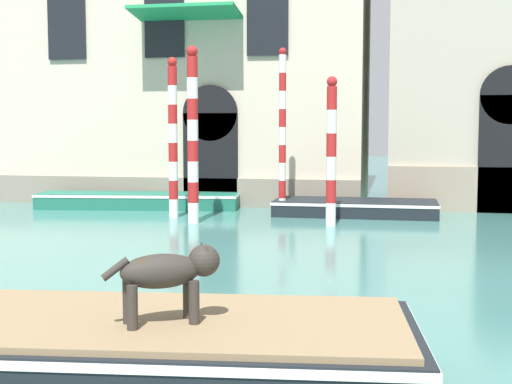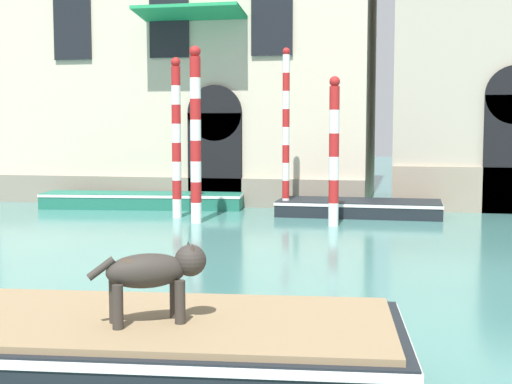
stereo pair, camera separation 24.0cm
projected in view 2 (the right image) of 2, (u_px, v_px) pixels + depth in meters
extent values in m
cube|color=gray|center=(171.00, 191.00, 22.57)|extent=(12.19, 0.16, 0.89)
cube|color=black|center=(215.00, 160.00, 22.16)|extent=(1.72, 0.14, 2.91)
cylinder|color=black|center=(215.00, 113.00, 22.03)|extent=(1.72, 0.14, 1.72)
cube|color=black|center=(72.00, 25.00, 22.77)|extent=(1.27, 0.10, 2.19)
cube|color=black|center=(169.00, 22.00, 22.09)|extent=(1.27, 0.10, 2.19)
cube|color=black|center=(272.00, 19.00, 21.42)|extent=(1.27, 0.10, 2.19)
cube|color=#1E8C51|center=(189.00, 12.00, 21.25)|extent=(3.25, 1.40, 0.29)
cube|color=black|center=(22.00, 351.00, 6.96)|extent=(7.59, 2.98, 0.63)
cube|color=white|center=(21.00, 326.00, 6.94)|extent=(7.63, 3.02, 0.08)
cube|color=#8C7251|center=(21.00, 317.00, 6.93)|extent=(7.35, 2.78, 0.06)
cylinder|color=#332D28|center=(175.00, 297.00, 6.78)|extent=(0.10, 0.10, 0.40)
cylinder|color=#332D28|center=(180.00, 302.00, 6.57)|extent=(0.10, 0.10, 0.40)
cylinder|color=#332D28|center=(114.00, 301.00, 6.60)|extent=(0.10, 0.10, 0.40)
cylinder|color=#332D28|center=(118.00, 307.00, 6.39)|extent=(0.10, 0.10, 0.40)
ellipsoid|color=#332D28|center=(147.00, 271.00, 6.56)|extent=(0.81, 0.66, 0.32)
ellipsoid|color=#382D23|center=(134.00, 262.00, 6.51)|extent=(0.40, 0.36, 0.11)
sphere|color=#332D28|center=(190.00, 260.00, 6.68)|extent=(0.30, 0.30, 0.30)
cone|color=#382D23|center=(188.00, 247.00, 6.75)|extent=(0.09, 0.09, 0.12)
cone|color=#382D23|center=(192.00, 250.00, 6.59)|extent=(0.09, 0.09, 0.12)
cylinder|color=#332D28|center=(101.00, 269.00, 6.42)|extent=(0.26, 0.20, 0.22)
cube|color=#1E6651|center=(143.00, 200.00, 21.83)|extent=(6.22, 2.04, 0.47)
cube|color=white|center=(143.00, 195.00, 21.82)|extent=(6.25, 2.08, 0.08)
cube|color=#B2B7BC|center=(143.00, 201.00, 21.83)|extent=(3.45, 1.38, 0.43)
cube|color=black|center=(359.00, 208.00, 20.03)|extent=(4.52, 1.82, 0.43)
cube|color=white|center=(359.00, 202.00, 20.01)|extent=(4.55, 1.85, 0.08)
cube|color=#9EA3A8|center=(359.00, 209.00, 20.03)|extent=(2.49, 1.36, 0.39)
cylinder|color=white|center=(196.00, 213.00, 18.48)|extent=(0.28, 0.28, 0.53)
cylinder|color=#B21E1E|center=(196.00, 192.00, 18.43)|extent=(0.28, 0.28, 0.53)
cylinder|color=white|center=(196.00, 172.00, 18.38)|extent=(0.28, 0.28, 0.53)
cylinder|color=#B21E1E|center=(196.00, 151.00, 18.33)|extent=(0.28, 0.28, 0.53)
cylinder|color=white|center=(196.00, 130.00, 18.29)|extent=(0.28, 0.28, 0.53)
cylinder|color=#B21E1E|center=(195.00, 109.00, 18.24)|extent=(0.28, 0.28, 0.53)
cylinder|color=white|center=(195.00, 88.00, 18.19)|extent=(0.28, 0.28, 0.53)
cylinder|color=#B21E1E|center=(195.00, 67.00, 18.14)|extent=(0.28, 0.28, 0.53)
sphere|color=#B21E1E|center=(195.00, 51.00, 18.10)|extent=(0.29, 0.29, 0.29)
cylinder|color=white|center=(177.00, 208.00, 19.56)|extent=(0.25, 0.25, 0.51)
cylinder|color=#B21E1E|center=(177.00, 190.00, 19.51)|extent=(0.25, 0.25, 0.51)
cylinder|color=white|center=(177.00, 171.00, 19.46)|extent=(0.25, 0.25, 0.51)
cylinder|color=#B21E1E|center=(177.00, 152.00, 19.42)|extent=(0.25, 0.25, 0.51)
cylinder|color=white|center=(176.00, 133.00, 19.37)|extent=(0.25, 0.25, 0.51)
cylinder|color=#B21E1E|center=(176.00, 114.00, 19.32)|extent=(0.25, 0.25, 0.51)
cylinder|color=white|center=(176.00, 95.00, 19.27)|extent=(0.25, 0.25, 0.51)
cylinder|color=#B21E1E|center=(176.00, 76.00, 19.23)|extent=(0.25, 0.25, 0.51)
sphere|color=#B21E1E|center=(176.00, 62.00, 19.19)|extent=(0.26, 0.26, 0.26)
cylinder|color=white|center=(333.00, 215.00, 17.91)|extent=(0.25, 0.25, 0.58)
cylinder|color=#B21E1E|center=(334.00, 192.00, 17.86)|extent=(0.25, 0.25, 0.58)
cylinder|color=white|center=(334.00, 168.00, 17.80)|extent=(0.25, 0.25, 0.58)
cylinder|color=#B21E1E|center=(334.00, 145.00, 17.75)|extent=(0.25, 0.25, 0.58)
cylinder|color=white|center=(334.00, 122.00, 17.69)|extent=(0.25, 0.25, 0.58)
cylinder|color=#B21E1E|center=(335.00, 98.00, 17.64)|extent=(0.25, 0.25, 0.58)
sphere|color=#B21E1E|center=(335.00, 82.00, 17.60)|extent=(0.27, 0.27, 0.27)
cylinder|color=white|center=(286.00, 207.00, 19.97)|extent=(0.20, 0.20, 0.50)
cylinder|color=#B21E1E|center=(286.00, 189.00, 19.92)|extent=(0.20, 0.20, 0.50)
cylinder|color=white|center=(286.00, 172.00, 19.88)|extent=(0.20, 0.20, 0.50)
cylinder|color=#B21E1E|center=(286.00, 154.00, 19.83)|extent=(0.20, 0.20, 0.50)
cylinder|color=white|center=(286.00, 136.00, 19.79)|extent=(0.20, 0.20, 0.50)
cylinder|color=#B21E1E|center=(286.00, 118.00, 19.74)|extent=(0.20, 0.20, 0.50)
cylinder|color=white|center=(286.00, 100.00, 19.70)|extent=(0.20, 0.20, 0.50)
cylinder|color=#B21E1E|center=(286.00, 82.00, 19.65)|extent=(0.20, 0.20, 0.50)
cylinder|color=white|center=(286.00, 64.00, 19.60)|extent=(0.20, 0.20, 0.50)
sphere|color=#B21E1E|center=(286.00, 51.00, 19.57)|extent=(0.21, 0.21, 0.21)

